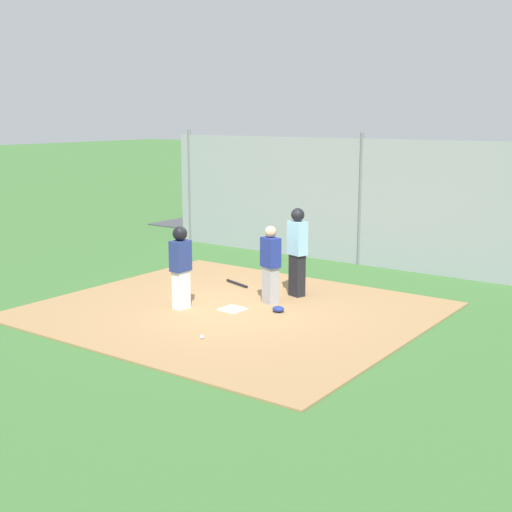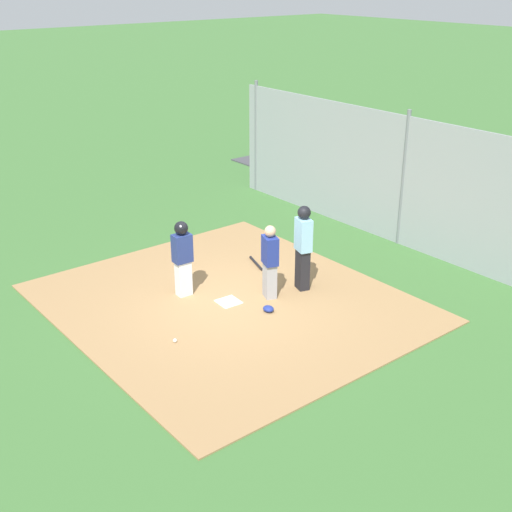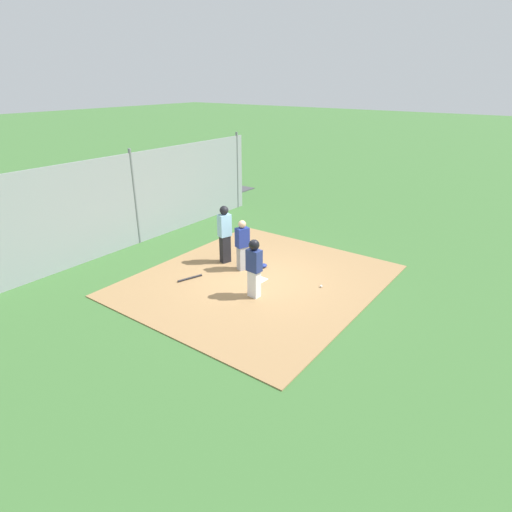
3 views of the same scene
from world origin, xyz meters
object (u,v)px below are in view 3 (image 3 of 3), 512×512
Objects in this scene: catcher_mask at (264,266)px; parked_car_dark at (83,205)px; runner at (254,265)px; baseball_bat at (190,278)px; baseball at (321,286)px; umpire at (225,233)px; home_plate at (258,280)px; catcher at (242,244)px; parked_car_white at (0,231)px.

catcher_mask is 9.01m from parked_car_dark.
baseball_bat is at bearing 100.77° from runner.
baseball is (-1.55, 1.22, -0.90)m from runner.
catcher_mask is (-0.37, 1.25, -0.94)m from umpire.
baseball is at bearing 85.94° from catcher_mask.
umpire is 7.78× the size of catcher_mask.
catcher_mask is at bearing -94.06° from baseball.
parked_car_dark is at bearing -87.67° from catcher_mask.
home_plate is at bearing 24.85° from catcher_mask.
umpire is (-0.46, -1.63, 0.99)m from home_plate.
catcher is 1.81m from runner.
umpire is 1.60m from catcher_mask.
baseball_bat is at bearing -61.67° from baseball.
catcher_mask is (-0.83, -0.38, 0.05)m from home_plate.
baseball is at bearing 111.33° from home_plate.
parked_car_dark is 3.68m from parked_car_white.
baseball_bat is (1.15, -1.65, 0.02)m from home_plate.
parked_car_white is (4.00, -8.39, 0.52)m from catcher_mask.
parked_car_white reaches higher than catcher_mask.
home_plate is 5.95× the size of baseball.
baseball is 11.20m from parked_car_white.
umpire reaches higher than home_plate.
home_plate is 0.27× the size of runner.
home_plate is at bearing 34.13° from runner.
parked_car_dark is (0.37, -8.98, 0.52)m from catcher_mask.
baseball_bat is 7.90m from parked_car_dark.
baseball_bat is at bearing 73.75° from parked_car_dark.
parked_car_white is (2.03, -7.12, 0.55)m from baseball_bat.
catcher is (-0.33, -0.83, 0.81)m from home_plate.
baseball_bat is (1.61, -0.02, -0.97)m from umpire.
catcher_mask reaches higher than home_plate.
baseball_bat is 7.43m from parked_car_white.
parked_car_dark is 0.98× the size of parked_car_white.
parked_car_dark is at bearing -160.61° from catcher.
umpire reaches higher than parked_car_white.
parked_car_white is (3.18, -8.77, 0.57)m from home_plate.
umpire is 2.39× the size of baseball_bat.
runner is 0.38× the size of parked_car_dark.
baseball is 11.11m from parked_car_dark.
parked_car_dark is (-1.33, -9.88, -0.35)m from runner.
runner is 2.36m from baseball_bat.
parked_car_dark reaches higher than home_plate.
catcher is at bearing 84.67° from parked_car_dark.
runner reaches higher than catcher.
umpire is 1.14× the size of runner.
baseball is 0.02× the size of parked_car_dark.
catcher is 6.62× the size of catcher_mask.
home_plate is 0.24× the size of umpire.
baseball_bat is (1.48, -0.82, -0.79)m from catcher.
runner reaches higher than baseball.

